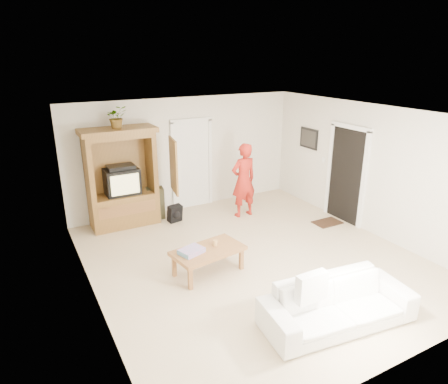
% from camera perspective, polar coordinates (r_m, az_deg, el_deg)
% --- Properties ---
extents(floor, '(6.00, 6.00, 0.00)m').
position_cam_1_polar(floor, '(7.33, 4.24, -9.55)').
color(floor, tan).
rests_on(floor, ground).
extents(ceiling, '(6.00, 6.00, 0.00)m').
position_cam_1_polar(ceiling, '(6.49, 4.81, 11.01)').
color(ceiling, white).
rests_on(ceiling, floor).
extents(wall_back, '(5.50, 0.00, 5.50)m').
position_cam_1_polar(wall_back, '(9.35, -5.56, 5.41)').
color(wall_back, silver).
rests_on(wall_back, floor).
extents(wall_front, '(5.50, 0.00, 5.50)m').
position_cam_1_polar(wall_front, '(4.80, 24.65, -10.30)').
color(wall_front, silver).
rests_on(wall_front, floor).
extents(wall_left, '(0.00, 6.00, 6.00)m').
position_cam_1_polar(wall_left, '(5.86, -18.77, -4.13)').
color(wall_left, silver).
rests_on(wall_left, floor).
extents(wall_right, '(0.00, 6.00, 6.00)m').
position_cam_1_polar(wall_right, '(8.55, 20.19, 2.99)').
color(wall_right, silver).
rests_on(wall_right, floor).
extents(armoire, '(1.82, 1.14, 2.10)m').
position_cam_1_polar(armoire, '(8.67, -14.19, 1.09)').
color(armoire, brown).
rests_on(armoire, floor).
extents(door_back, '(0.85, 0.05, 2.04)m').
position_cam_1_polar(door_back, '(9.45, -4.59, 3.84)').
color(door_back, white).
rests_on(door_back, floor).
extents(doorway_right, '(0.05, 0.90, 2.04)m').
position_cam_1_polar(doorway_right, '(9.00, 17.07, 2.24)').
color(doorway_right, black).
rests_on(doorway_right, floor).
extents(framed_picture, '(0.03, 0.60, 0.48)m').
position_cam_1_polar(framed_picture, '(9.78, 12.04, 7.50)').
color(framed_picture, black).
rests_on(framed_picture, wall_right).
extents(doormat, '(0.60, 0.40, 0.02)m').
position_cam_1_polar(doormat, '(9.05, 14.54, -4.24)').
color(doormat, '#382316').
rests_on(doormat, floor).
extents(plant, '(0.41, 0.36, 0.45)m').
position_cam_1_polar(plant, '(8.31, -15.09, 10.31)').
color(plant, '#4C7238').
rests_on(plant, armoire).
extents(man, '(0.63, 0.43, 1.68)m').
position_cam_1_polar(man, '(8.90, 2.82, 1.68)').
color(man, '#A61F16').
rests_on(man, floor).
extents(sofa, '(2.18, 1.06, 0.61)m').
position_cam_1_polar(sofa, '(5.83, 15.93, -15.11)').
color(sofa, white).
rests_on(sofa, floor).
extents(coffee_table, '(1.27, 0.82, 0.44)m').
position_cam_1_polar(coffee_table, '(6.73, -2.28, -8.57)').
color(coffee_table, '#925C32').
rests_on(coffee_table, floor).
extents(towel, '(0.45, 0.38, 0.08)m').
position_cam_1_polar(towel, '(6.57, -4.68, -8.39)').
color(towel, '#E84D94').
rests_on(towel, coffee_table).
extents(candle, '(0.08, 0.08, 0.10)m').
position_cam_1_polar(candle, '(6.79, -1.27, -7.29)').
color(candle, tan).
rests_on(candle, coffee_table).
extents(backpack_black, '(0.33, 0.23, 0.37)m').
position_cam_1_polar(backpack_black, '(8.83, -7.03, -3.12)').
color(backpack_black, black).
rests_on(backpack_black, floor).
extents(backpack_olive, '(0.41, 0.33, 0.71)m').
position_cam_1_polar(backpack_olive, '(9.04, -9.77, -1.56)').
color(backpack_olive, '#47442B').
rests_on(backpack_olive, floor).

